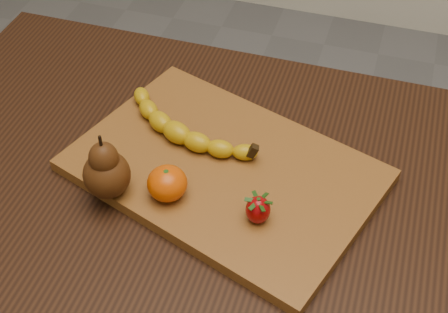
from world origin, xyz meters
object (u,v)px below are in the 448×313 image
(pear, at_px, (105,165))
(cutting_board, at_px, (224,170))
(table, at_px, (193,222))
(mandarin, at_px, (167,183))

(pear, bearing_deg, cutting_board, 34.40)
(table, relative_size, cutting_board, 2.22)
(table, bearing_deg, mandarin, -107.15)
(pear, bearing_deg, mandarin, 12.05)
(table, distance_m, mandarin, 0.15)
(table, xyz_separation_m, cutting_board, (0.04, 0.03, 0.11))
(cutting_board, xyz_separation_m, pear, (-0.15, -0.10, 0.06))
(cutting_board, distance_m, mandarin, 0.11)
(cutting_board, relative_size, pear, 4.18)
(cutting_board, bearing_deg, pear, -127.12)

